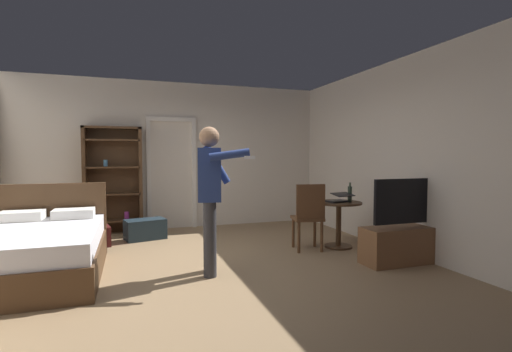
% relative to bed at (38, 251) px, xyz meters
% --- Properties ---
extents(ground_plane, '(6.33, 6.33, 0.00)m').
position_rel_bed_xyz_m(ground_plane, '(1.84, -0.27, -0.30)').
color(ground_plane, '#997A56').
extents(wall_back, '(5.99, 0.12, 2.80)m').
position_rel_bed_xyz_m(wall_back, '(1.84, 2.50, 1.10)').
color(wall_back, silver).
rests_on(wall_back, ground_plane).
extents(wall_right, '(0.12, 5.65, 2.80)m').
position_rel_bed_xyz_m(wall_right, '(4.78, -0.27, 1.10)').
color(wall_right, silver).
rests_on(wall_right, ground_plane).
extents(doorway_frame, '(0.93, 0.08, 2.13)m').
position_rel_bed_xyz_m(doorway_frame, '(1.78, 2.42, 0.92)').
color(doorway_frame, white).
rests_on(doorway_frame, ground_plane).
extents(bed, '(1.37, 1.99, 1.02)m').
position_rel_bed_xyz_m(bed, '(0.00, 0.00, 0.00)').
color(bed, '#4C331E').
rests_on(bed, ground_plane).
extents(bookshelf, '(0.99, 0.32, 1.91)m').
position_rel_bed_xyz_m(bookshelf, '(0.74, 2.28, 0.72)').
color(bookshelf, '#4C331E').
rests_on(bookshelf, ground_plane).
extents(tv_flatscreen, '(1.19, 0.40, 1.10)m').
position_rel_bed_xyz_m(tv_flatscreen, '(4.42, -0.90, 0.01)').
color(tv_flatscreen, brown).
rests_on(tv_flatscreen, ground_plane).
extents(side_table, '(0.69, 0.69, 0.70)m').
position_rel_bed_xyz_m(side_table, '(4.02, 0.08, 0.17)').
color(side_table, '#4C331E').
rests_on(side_table, ground_plane).
extents(laptop, '(0.37, 0.38, 0.15)m').
position_rel_bed_xyz_m(laptop, '(4.00, 0.04, 0.45)').
color(laptop, black).
rests_on(laptop, side_table).
extents(bottle_on_table, '(0.06, 0.06, 0.30)m').
position_rel_bed_xyz_m(bottle_on_table, '(4.16, 0.00, 0.52)').
color(bottle_on_table, '#2C3A2B').
rests_on(bottle_on_table, side_table).
extents(wooden_chair, '(0.49, 0.49, 0.99)m').
position_rel_bed_xyz_m(wooden_chair, '(3.49, 0.04, 0.24)').
color(wooden_chair, brown).
rests_on(wooden_chair, ground_plane).
extents(person_blue_shirt, '(0.62, 0.63, 1.74)m').
position_rel_bed_xyz_m(person_blue_shirt, '(1.91, -0.54, 0.69)').
color(person_blue_shirt, '#333338').
rests_on(person_blue_shirt, ground_plane).
extents(suitcase_dark, '(0.55, 0.46, 0.30)m').
position_rel_bed_xyz_m(suitcase_dark, '(0.45, 1.35, -0.15)').
color(suitcase_dark, '#4C1919').
rests_on(suitcase_dark, ground_plane).
extents(suitcase_small, '(0.71, 0.51, 0.34)m').
position_rel_bed_xyz_m(suitcase_small, '(1.24, 1.61, -0.14)').
color(suitcase_small, '#1E2D38').
rests_on(suitcase_small, ground_plane).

